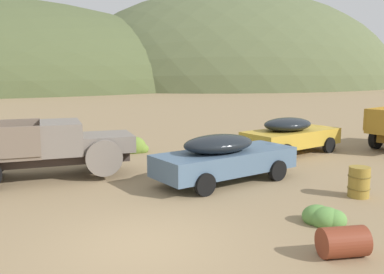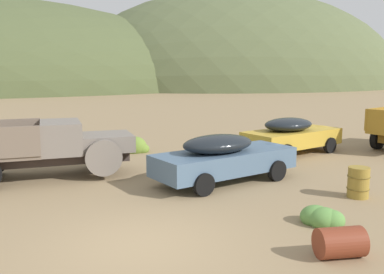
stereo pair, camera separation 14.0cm
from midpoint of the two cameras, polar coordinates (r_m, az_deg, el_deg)
ground_plane at (r=9.17m, az=-7.34°, el=-14.23°), size 300.00×300.00×0.00m
hill_far_right at (r=91.73m, az=5.68°, el=6.81°), size 72.02×53.60×38.99m
truck_primer_gray at (r=14.99m, az=-18.12°, el=-1.31°), size 5.81×2.47×1.91m
car_chalk_blue at (r=13.82m, az=4.68°, el=-2.63°), size 5.31×2.93×1.57m
car_faded_yellow at (r=18.96m, az=13.27°, el=0.36°), size 5.06×3.04×1.57m
oil_drum_by_truck at (r=13.03m, az=21.21°, el=-5.65°), size 0.64×0.64×0.88m
oil_drum_foreground at (r=8.97m, az=19.19°, el=-13.15°), size 0.99×0.75×0.60m
bush_lone_scrub at (r=18.82m, az=-7.73°, el=-1.38°), size 1.11×0.90×0.89m
bush_front_right at (r=16.47m, az=3.48°, el=-2.68°), size 1.45×1.44×0.98m
bush_between_trucks at (r=10.66m, az=16.98°, el=-10.34°), size 0.91×0.95×0.54m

